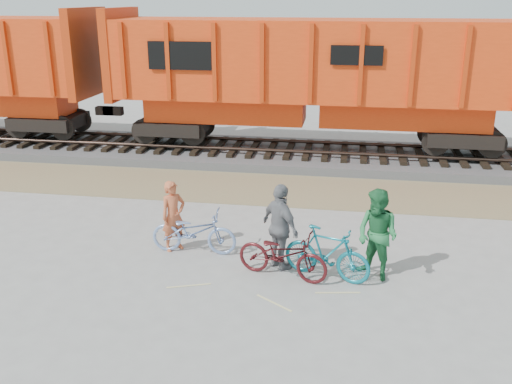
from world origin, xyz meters
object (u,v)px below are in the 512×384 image
person_solo (173,216)px  person_woman (280,227)px  hopper_car_center (314,75)px  bicycle_teal (327,253)px  bicycle_blue (194,232)px  bicycle_maroon (283,254)px  person_man (377,235)px

person_solo → person_woman: 2.60m
hopper_car_center → person_woman: 8.94m
hopper_car_center → person_solo: size_ratio=8.49×
hopper_car_center → person_solo: hopper_car_center is taller
hopper_car_center → person_solo: 8.80m
bicycle_teal → person_solo: size_ratio=1.14×
bicycle_blue → person_solo: (-0.50, 0.10, 0.31)m
hopper_car_center → person_woman: size_ratio=7.35×
bicycle_maroon → person_woman: person_woman is taller
hopper_car_center → bicycle_blue: size_ratio=7.17×
person_solo → person_man: bearing=-54.3°
person_man → person_woman: 2.01m
bicycle_blue → person_man: bearing=-98.5°
bicycle_maroon → person_man: 1.98m
bicycle_blue → person_solo: bearing=78.2°
bicycle_maroon → person_woman: size_ratio=1.03×
hopper_car_center → person_man: (1.96, -8.79, -2.05)m
hopper_car_center → person_woman: (-0.05, -8.70, -2.05)m
person_man → hopper_car_center: bearing=141.5°
bicycle_maroon → person_solo: person_solo is taller
bicycle_teal → hopper_car_center: bearing=24.9°
person_woman → bicycle_blue: bearing=33.0°
bicycle_blue → bicycle_maroon: bicycle_maroon is taller
hopper_car_center → bicycle_blue: 8.84m
hopper_car_center → person_solo: (-2.58, -8.12, -2.18)m
bicycle_teal → person_man: person_man is taller
person_man → person_woman: bearing=-143.7°
bicycle_blue → person_solo: 0.60m
bicycle_blue → bicycle_maroon: (2.13, -0.88, 0.00)m
bicycle_maroon → person_man: size_ratio=1.03×
bicycle_blue → bicycle_maroon: size_ratio=0.99×
person_solo → hopper_car_center: bearing=26.5°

